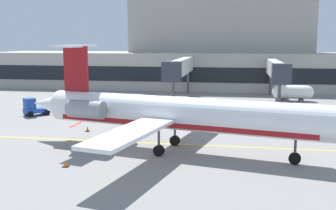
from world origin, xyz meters
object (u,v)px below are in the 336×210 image
Objects in this scene: baggage_tug at (90,100)px; fuel_tank at (293,92)px; regional_jet at (175,113)px; pushback_tractor at (34,108)px.

fuel_tank is at bearing 19.31° from baggage_tug.
pushback_tractor is (-19.78, 13.45, -2.28)m from regional_jet.
pushback_tractor reaches higher than baggage_tug.
pushback_tractor is (-4.42, -8.03, 0.11)m from baggage_tug.
fuel_tank is at bearing 66.68° from regional_jet.
fuel_tank reaches higher than pushback_tractor.
baggage_tug is 1.20× the size of pushback_tractor.
regional_jet is 7.60× the size of baggage_tug.
regional_jet reaches higher than baggage_tug.
baggage_tug is 30.73m from fuel_tank.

